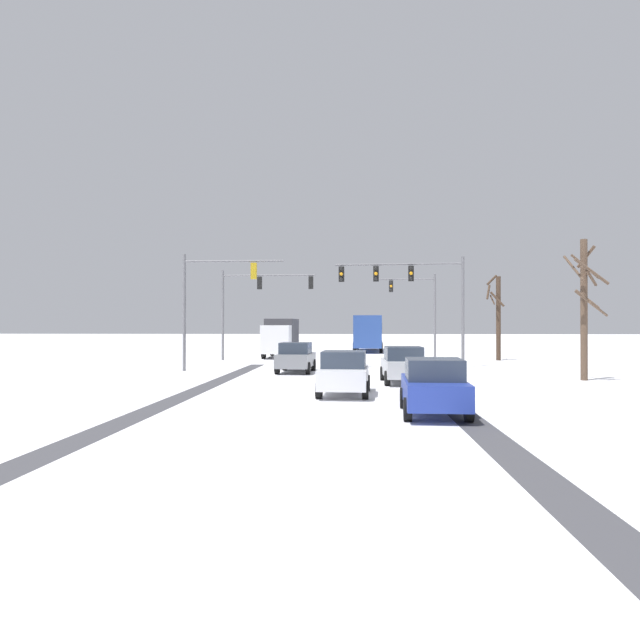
% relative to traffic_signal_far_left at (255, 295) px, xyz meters
% --- Properties ---
extents(ground_plane, '(300.00, 300.00, 0.00)m').
position_rel_traffic_signal_far_left_xyz_m(ground_plane, '(5.48, -36.19, -4.68)').
color(ground_plane, white).
extents(wheel_track_left_lane, '(0.89, 33.32, 0.01)m').
position_rel_traffic_signal_far_left_xyz_m(wheel_track_left_lane, '(0.89, -21.04, -4.67)').
color(wheel_track_left_lane, '#424247').
rests_on(wheel_track_left_lane, ground).
extents(wheel_track_right_lane, '(0.89, 33.32, 0.01)m').
position_rel_traffic_signal_far_left_xyz_m(wheel_track_right_lane, '(10.17, -21.04, -4.67)').
color(wheel_track_right_lane, '#424247').
rests_on(wheel_track_right_lane, ground).
extents(sidewalk_kerb_right, '(4.00, 33.32, 0.12)m').
position_rel_traffic_signal_far_left_xyz_m(sidewalk_kerb_right, '(14.73, -22.56, -4.62)').
color(sidewalk_kerb_right, white).
rests_on(sidewalk_kerb_right, ground).
extents(traffic_signal_far_left, '(6.83, 0.57, 6.50)m').
position_rel_traffic_signal_far_left_xyz_m(traffic_signal_far_left, '(0.00, 0.00, 0.00)').
color(traffic_signal_far_left, slate).
rests_on(traffic_signal_far_left, ground).
extents(traffic_signal_near_right, '(7.46, 0.68, 6.50)m').
position_rel_traffic_signal_far_left_xyz_m(traffic_signal_near_right, '(10.35, -7.72, 0.16)').
color(traffic_signal_near_right, slate).
rests_on(traffic_signal_near_right, ground).
extents(traffic_signal_far_right, '(4.90, 0.38, 6.50)m').
position_rel_traffic_signal_far_left_xyz_m(traffic_signal_far_right, '(12.04, 4.13, -0.32)').
color(traffic_signal_far_right, slate).
rests_on(traffic_signal_far_right, ground).
extents(traffic_signal_near_left, '(5.67, 0.38, 6.50)m').
position_rel_traffic_signal_far_left_xyz_m(traffic_signal_near_left, '(-0.85, -9.89, -0.27)').
color(traffic_signal_near_left, slate).
rests_on(traffic_signal_near_left, ground).
extents(car_grey_lead, '(1.98, 4.18, 1.62)m').
position_rel_traffic_signal_far_left_xyz_m(car_grey_lead, '(3.93, -10.57, -3.86)').
color(car_grey_lead, slate).
rests_on(car_grey_lead, ground).
extents(car_silver_second, '(1.92, 4.14, 1.62)m').
position_rel_traffic_signal_far_left_xyz_m(car_silver_second, '(9.24, -16.19, -3.86)').
color(car_silver_second, '#B7BABF').
rests_on(car_silver_second, ground).
extents(car_white_third, '(1.98, 4.18, 1.62)m').
position_rel_traffic_signal_far_left_xyz_m(car_white_third, '(6.69, -20.85, -3.86)').
color(car_white_third, silver).
rests_on(car_white_third, ground).
extents(car_blue_fourth, '(1.96, 4.16, 1.62)m').
position_rel_traffic_signal_far_left_xyz_m(car_blue_fourth, '(9.34, -25.59, -3.86)').
color(car_blue_fourth, '#233899').
rests_on(car_blue_fourth, ground).
extents(bus_oncoming, '(3.00, 11.09, 3.38)m').
position_rel_traffic_signal_far_left_xyz_m(bus_oncoming, '(8.49, 15.29, -2.69)').
color(bus_oncoming, '#284793').
rests_on(bus_oncoming, ground).
extents(box_truck_delivery, '(2.33, 7.41, 3.02)m').
position_rel_traffic_signal_far_left_xyz_m(box_truck_delivery, '(1.32, 4.42, -3.04)').
color(box_truck_delivery, silver).
rests_on(box_truck_delivery, ground).
extents(bare_tree_sidewalk_mid, '(1.90, 1.67, 6.55)m').
position_rel_traffic_signal_far_left_xyz_m(bare_tree_sidewalk_mid, '(17.72, -14.53, -1.11)').
color(bare_tree_sidewalk_mid, brown).
rests_on(bare_tree_sidewalk_mid, ground).
extents(bare_tree_sidewalk_far, '(1.30, 1.65, 6.21)m').
position_rel_traffic_signal_far_left_xyz_m(bare_tree_sidewalk_far, '(17.38, 0.99, -1.37)').
color(bare_tree_sidewalk_far, '#423023').
rests_on(bare_tree_sidewalk_far, ground).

